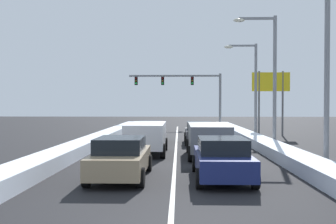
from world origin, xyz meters
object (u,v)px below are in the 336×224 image
object	(u,v)px
suv_white_center_lane_second	(147,135)
sedan_green_center_lane_third	(149,132)
roadside_sign_right	(271,89)
suv_gray_right_lane_second	(208,137)
sedan_navy_right_lane_nearest	(222,158)
street_lamp_right_mid	(269,69)
sedan_charcoal_right_lane_third	(199,132)
street_lamp_right_far	(251,81)
street_lamp_right_near	(319,48)
sedan_tan_center_lane_nearest	(121,158)
traffic_light_gantry	(188,86)

from	to	relation	value
suv_white_center_lane_second	sedan_green_center_lane_third	bearing A→B (deg)	93.09
suv_white_center_lane_second	roadside_sign_right	bearing A→B (deg)	51.70
suv_gray_right_lane_second	sedan_green_center_lane_third	bearing A→B (deg)	116.35
sedan_navy_right_lane_nearest	street_lamp_right_mid	size ratio (longest dim) A/B	0.55
sedan_charcoal_right_lane_third	sedan_green_center_lane_third	xyz separation A→B (m)	(-3.47, 0.72, 0.00)
suv_white_center_lane_second	street_lamp_right_far	xyz separation A→B (m)	(7.57, 10.44, 3.56)
street_lamp_right_far	suv_white_center_lane_second	bearing A→B (deg)	-125.95
suv_gray_right_lane_second	street_lamp_right_near	bearing A→B (deg)	-36.66
sedan_navy_right_lane_nearest	sedan_charcoal_right_lane_third	bearing A→B (deg)	90.75
sedan_charcoal_right_lane_third	suv_white_center_lane_second	size ratio (longest dim) A/B	0.92
suv_gray_right_lane_second	sedan_green_center_lane_third	xyz separation A→B (m)	(-3.59, 7.25, -0.25)
suv_gray_right_lane_second	street_lamp_right_near	size ratio (longest dim) A/B	0.57
sedan_green_center_lane_third	sedan_navy_right_lane_nearest	bearing A→B (deg)	-74.59
sedan_green_center_lane_third	street_lamp_right_far	xyz separation A→B (m)	(7.91, 4.23, 3.81)
sedan_navy_right_lane_nearest	suv_white_center_lane_second	xyz separation A→B (m)	(-3.30, 6.96, 0.25)
street_lamp_right_mid	sedan_navy_right_lane_nearest	bearing A→B (deg)	-111.69
street_lamp_right_far	suv_gray_right_lane_second	bearing A→B (deg)	-110.60
sedan_charcoal_right_lane_third	sedan_tan_center_lane_nearest	world-z (taller)	same
suv_gray_right_lane_second	sedan_charcoal_right_lane_third	xyz separation A→B (m)	(-0.12, 6.54, -0.25)
street_lamp_right_near	roadside_sign_right	size ratio (longest dim) A/B	1.55
sedan_navy_right_lane_nearest	street_lamp_right_far	xyz separation A→B (m)	(4.28, 17.40, 3.81)
street_lamp_right_near	street_lamp_right_far	xyz separation A→B (m)	(-0.08, 14.75, -0.50)
sedan_tan_center_lane_nearest	sedan_green_center_lane_third	xyz separation A→B (m)	(0.02, 13.07, 0.00)
suv_gray_right_lane_second	suv_white_center_lane_second	bearing A→B (deg)	162.24
roadside_sign_right	sedan_charcoal_right_lane_third	bearing A→B (deg)	-134.19
street_lamp_right_far	roadside_sign_right	bearing A→B (deg)	39.98
suv_gray_right_lane_second	sedan_green_center_lane_third	size ratio (longest dim) A/B	1.09
sedan_charcoal_right_lane_third	sedan_tan_center_lane_nearest	distance (m)	12.84
traffic_light_gantry	suv_gray_right_lane_second	bearing A→B (deg)	-88.82
roadside_sign_right	sedan_green_center_lane_third	bearing A→B (deg)	-149.20
street_lamp_right_near	traffic_light_gantry	bearing A→B (deg)	100.04
street_lamp_right_mid	sedan_green_center_lane_third	bearing A→B (deg)	157.55
street_lamp_right_far	sedan_green_center_lane_third	bearing A→B (deg)	-151.86
sedan_tan_center_lane_nearest	suv_gray_right_lane_second	bearing A→B (deg)	58.19
sedan_green_center_lane_third	street_lamp_right_near	size ratio (longest dim) A/B	0.53
suv_gray_right_lane_second	sedan_charcoal_right_lane_third	size ratio (longest dim) A/B	1.09
sedan_green_center_lane_third	street_lamp_right_near	xyz separation A→B (m)	(7.98, -10.52, 4.31)
sedan_navy_right_lane_nearest	sedan_tan_center_lane_nearest	size ratio (longest dim) A/B	1.00
street_lamp_right_far	street_lamp_right_near	bearing A→B (deg)	-89.70
sedan_navy_right_lane_nearest	sedan_tan_center_lane_nearest	distance (m)	3.65
sedan_tan_center_lane_nearest	street_lamp_right_near	size ratio (longest dim) A/B	0.53
suv_white_center_lane_second	street_lamp_right_near	bearing A→B (deg)	-29.42
sedan_navy_right_lane_nearest	sedan_green_center_lane_third	xyz separation A→B (m)	(-3.63, 13.17, 0.00)
street_lamp_right_far	sedan_navy_right_lane_nearest	bearing A→B (deg)	-103.81
sedan_tan_center_lane_nearest	suv_white_center_lane_second	world-z (taller)	suv_white_center_lane_second
suv_gray_right_lane_second	street_lamp_right_mid	world-z (taller)	street_lamp_right_mid
sedan_navy_right_lane_nearest	sedan_green_center_lane_third	size ratio (longest dim) A/B	1.00
street_lamp_right_near	roadside_sign_right	bearing A→B (deg)	83.34
sedan_green_center_lane_third	suv_white_center_lane_second	bearing A→B (deg)	-86.91
suv_white_center_lane_second	street_lamp_right_near	size ratio (longest dim) A/B	0.57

